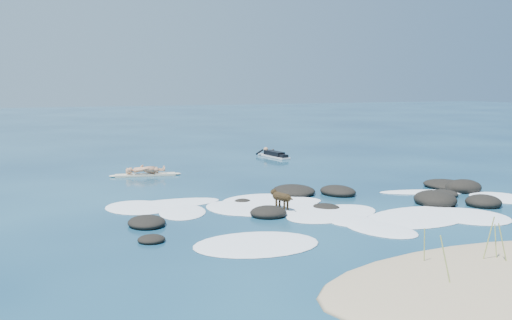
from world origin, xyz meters
name	(u,v)px	position (x,y,z in m)	size (l,w,h in m)	color
ground	(323,201)	(0.00, 0.00, 0.00)	(160.00, 160.00, 0.00)	#0A2642
reef_rocks	(387,196)	(2.11, -0.61, 0.11)	(13.32, 6.15, 0.57)	black
breaking_foam	(310,211)	(-1.17, -1.32, 0.01)	(14.10, 7.84, 0.12)	white
standing_surfer_rig	(145,160)	(-4.48, 7.28, 0.67)	(2.99, 0.90, 1.70)	beige
paddling_surfer_rig	(274,154)	(2.96, 10.75, 0.15)	(1.16, 2.62, 0.45)	silver
dog	(281,197)	(-1.96, -0.87, 0.44)	(0.46, 1.02, 0.66)	black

